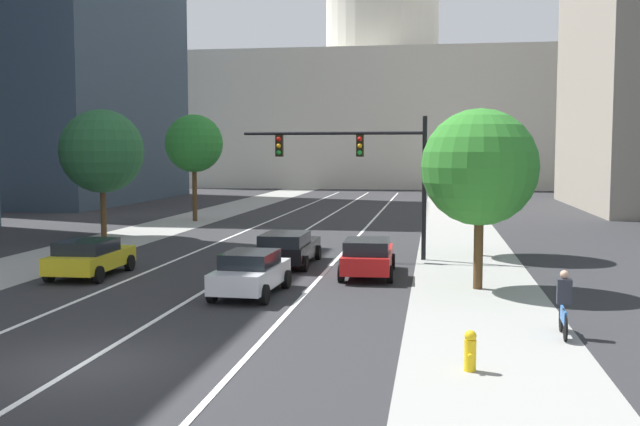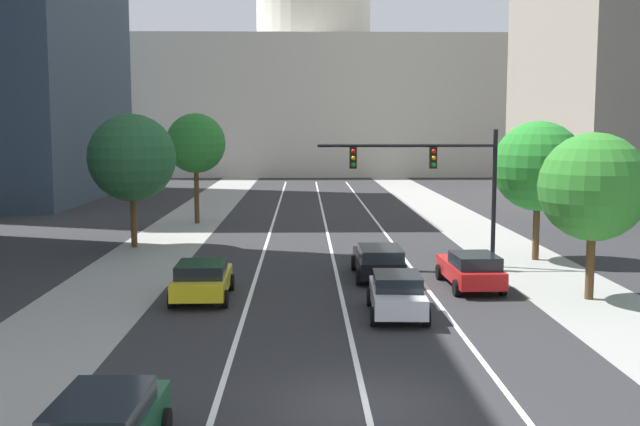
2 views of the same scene
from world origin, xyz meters
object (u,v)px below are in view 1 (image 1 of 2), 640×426
cyclist (564,304)px  street_tree_near_left (194,144)px  fire_hydrant (470,350)px  street_tree_near_right (481,157)px  car_black (289,247)px  car_white (251,272)px  street_tree_mid_left (102,151)px  traffic_signal_mast (364,160)px  street_tree_far_right (480,167)px  capitol_building (382,94)px  car_yellow (90,257)px  car_red (368,256)px

cyclist → street_tree_near_left: (-19.50, 28.77, 4.43)m
fire_hydrant → street_tree_near_right: 18.60m
cyclist → car_black: bearing=45.0°
car_white → street_tree_near_left: street_tree_near_left is taller
car_white → street_tree_mid_left: bearing=41.9°
traffic_signal_mast → street_tree_mid_left: (-15.07, 5.96, 0.37)m
car_black → street_tree_near_left: size_ratio=0.66×
street_tree_far_right → street_tree_near_left: (-17.71, 22.40, 1.08)m
capitol_building → car_white: size_ratio=12.63×
capitol_building → street_tree_near_right: (9.76, -71.54, -8.35)m
car_yellow → street_tree_mid_left: street_tree_mid_left is taller
car_red → car_yellow: 10.56m
traffic_signal_mast → capitol_building: bearing=93.6°
car_white → street_tree_near_right: size_ratio=0.63×
fire_hydrant → street_tree_near_left: street_tree_near_left is taller
capitol_building → car_black: (1.74, -75.82, -12.09)m
car_red → street_tree_near_right: street_tree_near_right is taller
car_black → street_tree_near_right: bearing=-61.8°
car_black → cyclist: (9.27, -10.41, 0.07)m
street_tree_mid_left → street_tree_far_right: 23.35m
street_tree_near_right → street_tree_far_right: (-0.54, -8.32, -0.32)m
cyclist → street_tree_near_right: bearing=8.2°
street_tree_near_left → car_white: bearing=-67.5°
cyclist → traffic_signal_mast: bearing=29.6°
capitol_building → car_white: 83.06m
car_yellow → street_tree_mid_left: 13.93m
car_black → street_tree_near_left: 21.50m
car_black → cyclist: cyclist is taller
street_tree_near_right → street_tree_far_right: street_tree_near_right is taller
street_tree_near_left → fire_hydrant: bearing=-62.2°
car_yellow → fire_hydrant: (13.72, -10.09, -0.29)m
car_white → car_yellow: bearing=72.0°
street_tree_near_right → fire_hydrant: bearing=-93.9°
street_tree_near_right → street_tree_mid_left: size_ratio=0.94×
capitol_building → traffic_signal_mast: size_ratio=6.49×
cyclist → street_tree_far_right: size_ratio=0.28×
car_black → car_white: (-0.00, -6.34, -0.01)m
car_red → street_tree_far_right: 5.64m
car_black → fire_hydrant: bearing=-153.8°
capitol_building → car_red: bearing=-86.2°
cyclist → street_tree_far_right: 7.41m
car_red → cyclist: 10.19m
car_white → street_tree_near_right: street_tree_near_right is taller
car_white → cyclist: cyclist is taller
car_black → car_red: car_red is taller
capitol_building → car_black: size_ratio=11.08×
capitol_building → street_tree_mid_left: 68.58m
capitol_building → street_tree_near_right: size_ratio=7.92×
street_tree_near_right → street_tree_mid_left: (-20.21, 4.25, 0.24)m
car_red → car_yellow: size_ratio=1.09×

